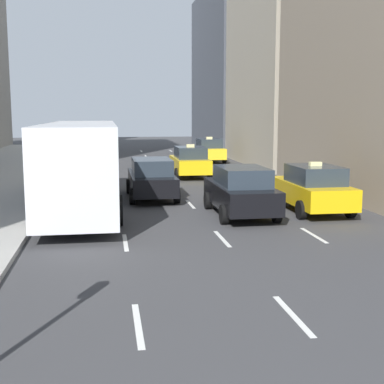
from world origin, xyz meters
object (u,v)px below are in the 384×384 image
at_px(taxi_second, 312,188).
at_px(city_bus, 81,162).
at_px(sedan_black_near, 241,191).
at_px(taxi_lead, 190,162).
at_px(sedan_silver_behind, 151,178).
at_px(taxi_third, 209,150).

bearing_deg(taxi_second, city_bus, 167.46).
distance_m(taxi_second, sedan_black_near, 2.82).
bearing_deg(taxi_lead, taxi_second, -76.18).
bearing_deg(sedan_silver_behind, taxi_lead, 69.10).
bearing_deg(taxi_third, taxi_lead, -107.48).
distance_m(sedan_black_near, city_bus, 6.09).
xyz_separation_m(sedan_silver_behind, city_bus, (-2.81, -2.18, 0.91)).
height_order(taxi_lead, sedan_black_near, taxi_lead).
bearing_deg(city_bus, sedan_black_near, -21.35).
height_order(taxi_lead, sedan_silver_behind, taxi_lead).
bearing_deg(sedan_silver_behind, city_bus, -142.28).
height_order(sedan_black_near, sedan_silver_behind, sedan_black_near).
xyz_separation_m(sedan_black_near, city_bus, (-5.61, 2.19, 0.89)).
relative_size(taxi_second, sedan_black_near, 0.96).
bearing_deg(sedan_silver_behind, taxi_third, 70.96).
height_order(taxi_lead, city_bus, city_bus).
distance_m(taxi_lead, taxi_second, 11.72).
height_order(taxi_lead, taxi_second, same).
relative_size(sedan_silver_behind, city_bus, 0.41).
distance_m(taxi_second, taxi_third, 20.27).
relative_size(taxi_lead, sedan_black_near, 0.96).
bearing_deg(taxi_second, sedan_silver_behind, 144.16).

